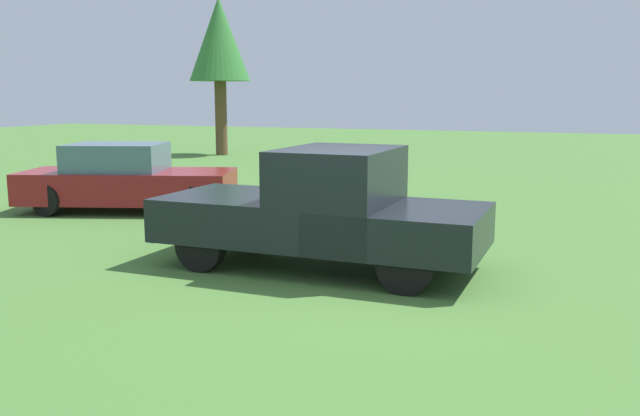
# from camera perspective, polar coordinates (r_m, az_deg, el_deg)

# --- Properties ---
(ground_plane) EXTENTS (80.00, 80.00, 0.00)m
(ground_plane) POSITION_cam_1_polar(r_m,az_deg,el_deg) (9.45, 2.07, -6.10)
(ground_plane) COLOR #477533
(pickup_truck) EXTENTS (4.83, 2.07, 1.79)m
(pickup_truck) POSITION_cam_1_polar(r_m,az_deg,el_deg) (9.89, 0.67, 0.06)
(pickup_truck) COLOR black
(pickup_truck) RESTS_ON ground_plane
(sedan_near) EXTENTS (4.89, 3.12, 1.49)m
(sedan_near) POSITION_cam_1_polar(r_m,az_deg,el_deg) (15.52, -16.10, 2.32)
(sedan_near) COLOR black
(sedan_near) RESTS_ON ground_plane
(tree_back_left) EXTENTS (2.54, 2.54, 6.55)m
(tree_back_left) POSITION_cam_1_polar(r_m,az_deg,el_deg) (29.31, -8.51, 13.70)
(tree_back_left) COLOR brown
(tree_back_left) RESTS_ON ground_plane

